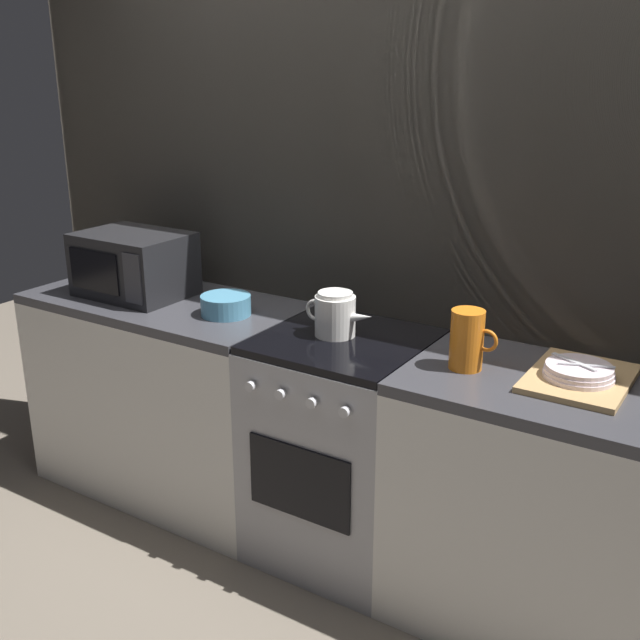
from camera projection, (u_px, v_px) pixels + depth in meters
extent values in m
plane|color=#6B6054|center=(342.00, 547.00, 3.05)|extent=(8.00, 8.00, 0.00)
cube|color=#A39989|center=(388.00, 241.00, 2.92)|extent=(3.60, 0.05, 2.40)
cube|color=beige|center=(385.00, 242.00, 2.90)|extent=(3.58, 0.01, 2.39)
cube|color=silver|center=(170.00, 399.00, 3.37)|extent=(1.20, 0.60, 0.86)
cube|color=#38383D|center=(163.00, 303.00, 3.22)|extent=(1.20, 0.60, 0.04)
cube|color=#9E9EA3|center=(343.00, 451.00, 2.91)|extent=(0.60, 0.60, 0.87)
cube|color=black|center=(344.00, 342.00, 2.76)|extent=(0.59, 0.59, 0.03)
cube|color=black|center=(299.00, 483.00, 2.66)|extent=(0.42, 0.01, 0.28)
cylinder|color=#B7B7BC|center=(250.00, 386.00, 2.64)|extent=(0.04, 0.02, 0.04)
cylinder|color=#B7B7BC|center=(280.00, 394.00, 2.58)|extent=(0.04, 0.02, 0.04)
cylinder|color=#B7B7BC|center=(312.00, 403.00, 2.51)|extent=(0.04, 0.02, 0.04)
cylinder|color=#B7B7BC|center=(344.00, 412.00, 2.45)|extent=(0.04, 0.02, 0.04)
cube|color=silver|center=(580.00, 525.00, 2.45)|extent=(1.20, 0.60, 0.86)
cube|color=#38383D|center=(597.00, 399.00, 2.31)|extent=(1.20, 0.60, 0.04)
cube|color=black|center=(134.00, 264.00, 3.24)|extent=(0.46, 0.34, 0.27)
cube|color=black|center=(94.00, 271.00, 3.12)|extent=(0.28, 0.01, 0.17)
cube|color=#333338|center=(132.00, 279.00, 3.01)|extent=(0.09, 0.01, 0.21)
cylinder|color=white|center=(335.00, 316.00, 2.76)|extent=(0.15, 0.15, 0.15)
cylinder|color=white|center=(335.00, 294.00, 2.74)|extent=(0.13, 0.13, 0.02)
cone|color=white|center=(361.00, 317.00, 2.70)|extent=(0.10, 0.04, 0.05)
torus|color=white|center=(316.00, 310.00, 2.80)|extent=(0.08, 0.01, 0.08)
cylinder|color=teal|center=(226.00, 305.00, 3.00)|extent=(0.20, 0.20, 0.08)
cylinder|color=orange|center=(467.00, 340.00, 2.45)|extent=(0.11, 0.11, 0.20)
torus|color=orange|center=(487.00, 341.00, 2.42)|extent=(0.08, 0.01, 0.08)
cube|color=tan|center=(579.00, 378.00, 2.38)|extent=(0.30, 0.40, 0.02)
cylinder|color=silver|center=(578.00, 376.00, 2.36)|extent=(0.22, 0.22, 0.01)
cylinder|color=silver|center=(579.00, 371.00, 2.35)|extent=(0.21, 0.21, 0.01)
cylinder|color=silver|center=(579.00, 367.00, 2.35)|extent=(0.21, 0.21, 0.01)
cylinder|color=silver|center=(586.00, 365.00, 2.34)|extent=(0.16, 0.07, 0.01)
cube|color=silver|center=(574.00, 362.00, 2.36)|extent=(0.16, 0.09, 0.00)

